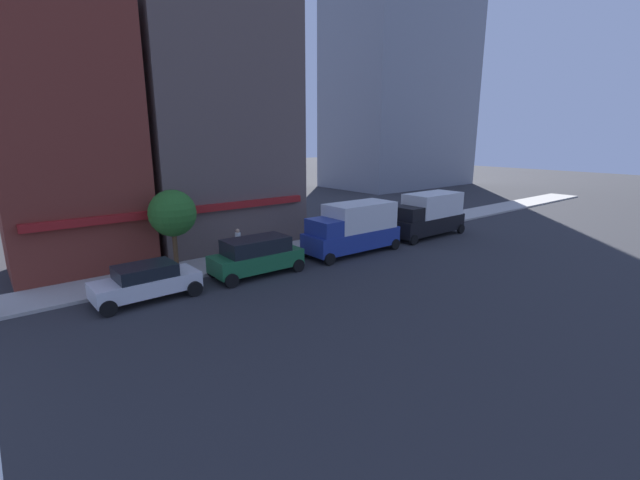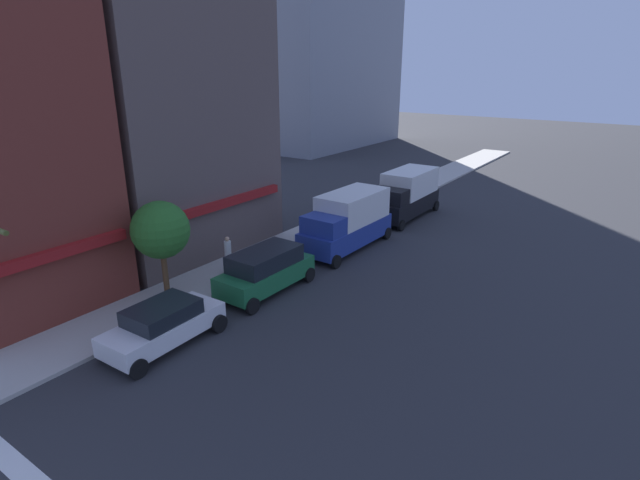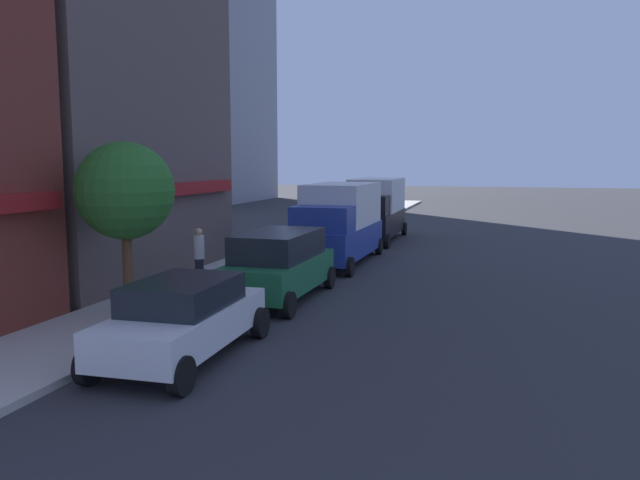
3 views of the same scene
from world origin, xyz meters
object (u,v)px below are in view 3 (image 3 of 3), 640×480
object	(u,v)px
sedan_white	(184,317)
pedestrian_white_shirt	(199,256)
box_truck_blue	(339,222)
street_tree	(125,191)
box_truck_black	(375,208)
suv_green	(279,264)

from	to	relation	value
sedan_white	pedestrian_white_shirt	xyz separation A→B (m)	(5.93, 2.68, 0.23)
box_truck_blue	street_tree	xyz separation A→B (m)	(-9.92, 2.80, 1.59)
sedan_white	box_truck_black	xyz separation A→B (m)	(19.53, -0.00, 0.75)
box_truck_blue	street_tree	size ratio (longest dim) A/B	1.47
box_truck_black	street_tree	size ratio (longest dim) A/B	1.47
sedan_white	suv_green	xyz separation A→B (m)	(5.53, 0.00, 0.19)
box_truck_black	pedestrian_white_shirt	distance (m)	13.87
sedan_white	suv_green	distance (m)	5.54
sedan_white	box_truck_black	size ratio (longest dim) A/B	0.71
sedan_white	pedestrian_white_shirt	size ratio (longest dim) A/B	2.51
pedestrian_white_shirt	street_tree	bearing A→B (deg)	-74.86
suv_green	street_tree	world-z (taller)	street_tree
box_truck_black	street_tree	distance (m)	17.44
suv_green	street_tree	distance (m)	4.73
sedan_white	street_tree	distance (m)	4.36
box_truck_black	sedan_white	bearing A→B (deg)	179.64
box_truck_black	street_tree	xyz separation A→B (m)	(-17.14, 2.80, 1.59)
suv_green	box_truck_black	xyz separation A→B (m)	(14.00, -0.00, 0.56)
sedan_white	box_truck_blue	xyz separation A→B (m)	(12.31, -0.00, 0.75)
suv_green	pedestrian_white_shirt	world-z (taller)	suv_green
sedan_white	box_truck_blue	bearing A→B (deg)	-1.37
street_tree	sedan_white	bearing A→B (deg)	-130.46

